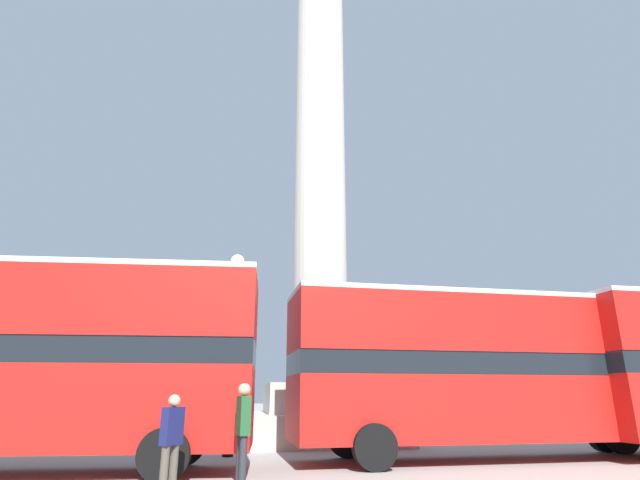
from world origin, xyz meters
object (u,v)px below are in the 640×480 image
bus_c (8,356)px  street_lamp (234,337)px  pedestrian_near_lamp (243,426)px  pedestrian_by_plinth (171,439)px  equestrian_statue (489,395)px  bus_a (498,367)px  monument_column (320,184)px

bus_c → street_lamp: size_ratio=1.91×
bus_c → pedestrian_near_lamp: 5.73m
bus_c → pedestrian_near_lamp: bus_c is taller
pedestrian_by_plinth → equestrian_statue: bearing=170.0°
bus_a → pedestrian_near_lamp: bus_a is taller
street_lamp → pedestrian_near_lamp: (0.29, -4.89, -2.18)m
pedestrian_near_lamp → pedestrian_by_plinth: (-1.21, -0.60, -0.16)m
bus_a → equestrian_statue: (4.45, 9.35, -0.71)m
monument_column → bus_c: bearing=-141.3°
monument_column → bus_a: bearing=-55.1°
street_lamp → bus_c: bearing=-150.4°
monument_column → equestrian_statue: monument_column is taller
bus_a → street_lamp: (-7.10, 2.00, 0.89)m
equestrian_statue → pedestrian_near_lamp: 16.64m
monument_column → pedestrian_near_lamp: bearing=-108.5°
monument_column → pedestrian_near_lamp: size_ratio=14.17×
bus_a → equestrian_statue: size_ratio=1.96×
monument_column → bus_c: 12.69m
bus_a → equestrian_statue: 10.38m
equestrian_statue → pedestrian_by_plinth: 17.91m
monument_column → street_lamp: bearing=-130.7°
equestrian_statue → pedestrian_by_plinth: equestrian_statue is taller
pedestrian_by_plinth → bus_c: bearing=-90.6°
monument_column → street_lamp: size_ratio=4.50×
bus_a → bus_c: bus_c is taller
bus_a → bus_c: (-11.95, -0.75, 0.08)m
monument_column → bus_c: size_ratio=2.36×
monument_column → pedestrian_near_lamp: (-2.86, -8.55, -8.86)m
equestrian_statue → street_lamp: (-11.55, -7.35, 1.60)m
equestrian_statue → pedestrian_near_lamp: bearing=-151.6°
bus_a → pedestrian_near_lamp: (-6.81, -2.88, -1.29)m
monument_column → bus_a: monument_column is taller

